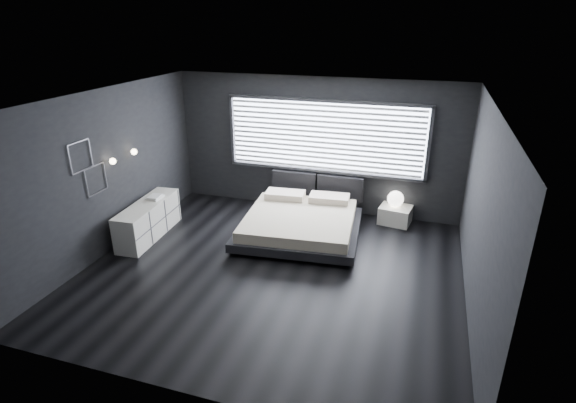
% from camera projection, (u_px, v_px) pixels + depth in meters
% --- Properties ---
extents(room, '(6.04, 6.00, 2.80)m').
position_uv_depth(room, '(271.00, 192.00, 6.87)').
color(room, black).
rests_on(room, ground).
extents(window, '(4.14, 0.09, 1.52)m').
position_uv_depth(window, '(325.00, 137.00, 9.11)').
color(window, white).
rests_on(window, ground).
extents(headboard, '(1.96, 0.16, 0.52)m').
position_uv_depth(headboard, '(317.00, 185.00, 9.49)').
color(headboard, black).
rests_on(headboard, ground).
extents(sconce_near, '(0.18, 0.11, 0.11)m').
position_uv_depth(sconce_near, '(113.00, 161.00, 7.64)').
color(sconce_near, silver).
rests_on(sconce_near, ground).
extents(sconce_far, '(0.18, 0.11, 0.11)m').
position_uv_depth(sconce_far, '(134.00, 152.00, 8.16)').
color(sconce_far, silver).
rests_on(sconce_far, ground).
extents(wall_art_upper, '(0.01, 0.48, 0.48)m').
position_uv_depth(wall_art_upper, '(81.00, 156.00, 7.04)').
color(wall_art_upper, '#47474C').
rests_on(wall_art_upper, ground).
extents(wall_art_lower, '(0.01, 0.48, 0.48)m').
position_uv_depth(wall_art_lower, '(96.00, 179.00, 7.44)').
color(wall_art_lower, '#47474C').
rests_on(wall_art_lower, ground).
extents(bed, '(2.40, 2.31, 0.57)m').
position_uv_depth(bed, '(300.00, 223.00, 8.50)').
color(bed, black).
rests_on(bed, ground).
extents(nightstand, '(0.67, 0.59, 0.35)m').
position_uv_depth(nightstand, '(395.00, 215.00, 9.05)').
color(nightstand, silver).
rests_on(nightstand, ground).
extents(orb_lamp, '(0.32, 0.32, 0.32)m').
position_uv_depth(orb_lamp, '(395.00, 199.00, 8.94)').
color(orb_lamp, white).
rests_on(orb_lamp, nightstand).
extents(dresser, '(0.58, 1.70, 0.67)m').
position_uv_depth(dresser, '(149.00, 220.00, 8.45)').
color(dresser, silver).
rests_on(dresser, ground).
extents(book_stack, '(0.24, 0.32, 0.06)m').
position_uv_depth(book_stack, '(155.00, 197.00, 8.53)').
color(book_stack, white).
rests_on(book_stack, dresser).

